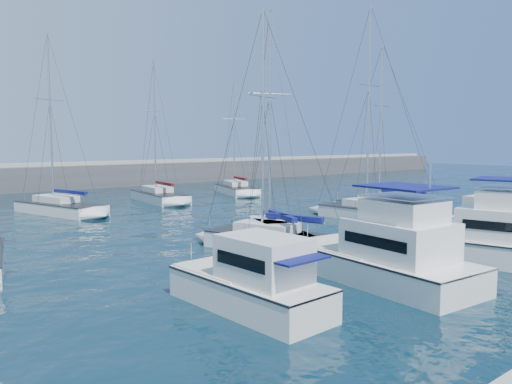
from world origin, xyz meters
TOP-DOWN VIEW (x-y plane):
  - ground at (0.00, 0.00)m, footprint 220.00×220.00m
  - breakwater at (0.00, 52.00)m, footprint 160.00×6.00m
  - motor_yacht_port_outer at (-10.50, -1.24)m, footprint 2.92×6.80m
  - motor_yacht_port_inner at (-3.72, -2.03)m, footprint 4.34×9.08m
  - motor_yacht_stbd_inner at (3.60, -3.07)m, footprint 6.08×10.15m
  - motor_yacht_stbd_outer at (8.37, -0.37)m, footprint 2.46×6.90m
  - sailboat_mid_b at (-3.21, 6.04)m, footprint 5.29×8.38m
  - sailboat_mid_c at (-2.47, 6.88)m, footprint 5.45×8.35m
  - sailboat_mid_d at (10.21, 9.25)m, footprint 3.94×9.41m
  - sailboat_mid_e at (13.75, 10.76)m, footprint 4.27×8.87m
  - sailboat_back_a at (-8.02, 28.35)m, footprint 5.54×9.68m
  - sailboat_back_b at (2.77, 30.91)m, footprint 4.01×9.05m
  - sailboat_back_c at (13.37, 31.82)m, footprint 5.42×8.76m

SIDE VIEW (x-z plane):
  - ground at x=0.00m, z-range 0.00..0.00m
  - sailboat_back_c at x=13.37m, z-range -6.51..7.53m
  - sailboat_back_b at x=2.77m, z-range -6.88..7.91m
  - sailboat_mid_b at x=-3.21m, z-range -6.37..7.40m
  - sailboat_mid_e at x=13.75m, z-range -6.79..7.83m
  - sailboat_back_a at x=-8.02m, z-range -7.23..8.27m
  - sailboat_mid_c at x=-2.47m, z-range -6.60..7.65m
  - sailboat_mid_d at x=10.21m, z-range -7.91..8.98m
  - motor_yacht_port_outer at x=-10.50m, z-range -0.66..2.54m
  - motor_yacht_stbd_outer at x=8.37m, z-range -0.66..2.54m
  - breakwater at x=0.00m, z-range -1.17..3.28m
  - motor_yacht_port_inner at x=-3.72m, z-range -1.21..3.48m
  - motor_yacht_stbd_inner at x=3.60m, z-range -1.21..3.48m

